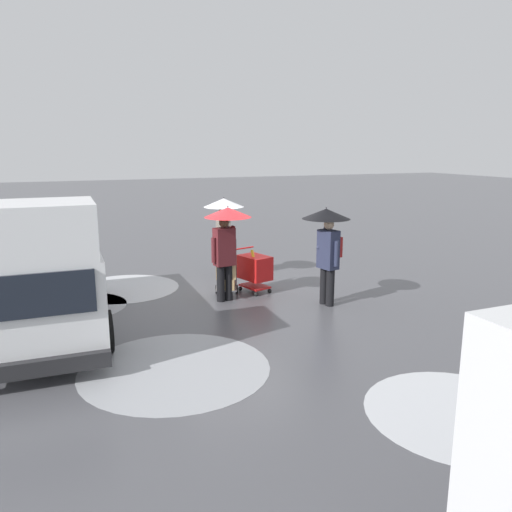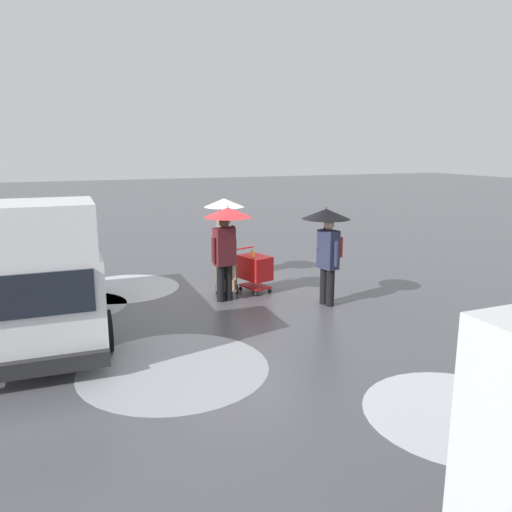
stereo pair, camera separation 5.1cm
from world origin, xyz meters
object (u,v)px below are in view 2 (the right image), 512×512
at_px(cargo_van_parked_right, 39,271).
at_px(pedestrian_black_side, 327,234).
at_px(shopping_cart_vendor, 255,269).
at_px(pedestrian_pink_side, 224,218).
at_px(pedestrian_white_side, 226,231).
at_px(hand_dolly_boxes, 226,263).

distance_m(cargo_van_parked_right, pedestrian_black_side, 5.77).
height_order(shopping_cart_vendor, pedestrian_pink_side, pedestrian_pink_side).
distance_m(cargo_van_parked_right, shopping_cart_vendor, 4.81).
xyz_separation_m(cargo_van_parked_right, pedestrian_black_side, (-5.74, 0.44, 0.39)).
bearing_deg(pedestrian_white_side, shopping_cart_vendor, -154.94).
bearing_deg(cargo_van_parked_right, hand_dolly_boxes, -166.95).
relative_size(cargo_van_parked_right, pedestrian_white_side, 2.50).
bearing_deg(pedestrian_white_side, cargo_van_parked_right, 9.56).
bearing_deg(shopping_cart_vendor, pedestrian_black_side, 126.23).
relative_size(hand_dolly_boxes, pedestrian_pink_side, 0.70).
relative_size(shopping_cart_vendor, hand_dolly_boxes, 0.69).
height_order(shopping_cart_vendor, pedestrian_white_side, pedestrian_white_side).
relative_size(shopping_cart_vendor, pedestrian_pink_side, 0.49).
relative_size(pedestrian_pink_side, pedestrian_white_side, 1.00).
relative_size(hand_dolly_boxes, pedestrian_white_side, 0.70).
xyz_separation_m(hand_dolly_boxes, pedestrian_black_side, (-1.84, 1.35, 0.76)).
bearing_deg(hand_dolly_boxes, pedestrian_pink_side, -107.16).
bearing_deg(pedestrian_white_side, hand_dolly_boxes, -106.18).
distance_m(hand_dolly_boxes, pedestrian_white_side, 0.82).
height_order(hand_dolly_boxes, pedestrian_black_side, pedestrian_black_side).
xyz_separation_m(shopping_cart_vendor, pedestrian_black_side, (-1.08, 1.48, 1.00)).
relative_size(pedestrian_pink_side, pedestrian_black_side, 1.00).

